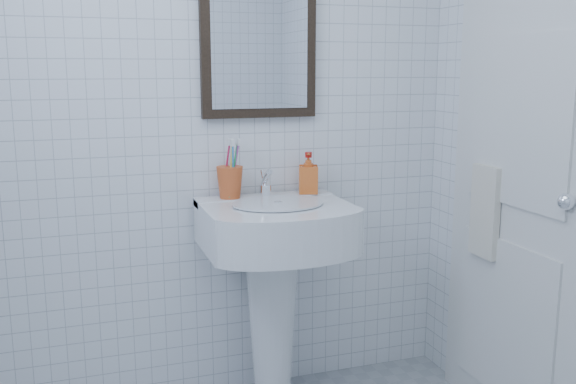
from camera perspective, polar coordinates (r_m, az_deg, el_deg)
name	(u,v)px	position (r m, az deg, el deg)	size (l,w,h in m)	color
wall_back	(207,116)	(2.74, -7.18, 6.71)	(2.20, 0.02, 2.50)	white
washbasin	(274,270)	(2.71, -1.27, -6.94)	(0.60, 0.44, 0.92)	white
faucet	(266,185)	(2.73, -1.99, 0.61)	(0.05, 0.11, 0.13)	white
toothbrush_cup	(230,182)	(2.70, -5.19, 0.86)	(0.11, 0.11, 0.13)	#C54F21
soap_dispenser	(308,173)	(2.80, 1.82, 1.71)	(0.08, 0.08, 0.18)	#CB4213
wall_mirror	(259,44)	(2.77, -2.60, 13.05)	(0.50, 0.04, 0.62)	black
bathroom_door	(518,186)	(2.64, 19.78, 0.51)	(0.04, 0.80, 2.00)	silver
towel_ring	(492,168)	(2.73, 17.65, 2.04)	(0.18, 0.18, 0.01)	white
hand_towel	(485,212)	(2.75, 17.10, -1.68)	(0.03, 0.16, 0.38)	beige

